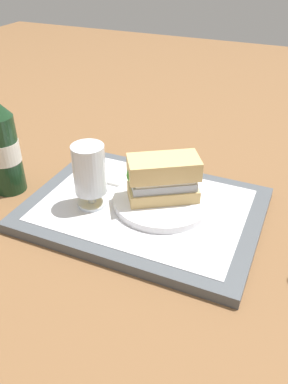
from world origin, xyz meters
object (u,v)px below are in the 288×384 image
(sandwich, at_px, (162,178))
(beer_glass, at_px, (90,173))
(plate, at_px, (163,200))
(beer_bottle, at_px, (2,145))

(sandwich, distance_m, beer_glass, 0.13)
(beer_glass, bearing_deg, plate, -154.97)
(plate, xyz_separation_m, beer_bottle, (0.33, 0.05, 0.08))
(plate, xyz_separation_m, beer_glass, (0.12, 0.06, 0.06))
(plate, distance_m, beer_glass, 0.15)
(sandwich, distance_m, beer_bottle, 0.33)
(sandwich, relative_size, beer_glass, 1.15)
(plate, distance_m, sandwich, 0.05)
(sandwich, relative_size, beer_bottle, 0.54)
(sandwich, bearing_deg, beer_glass, -7.23)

